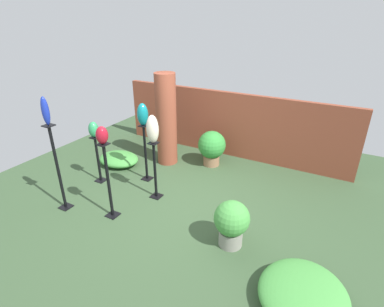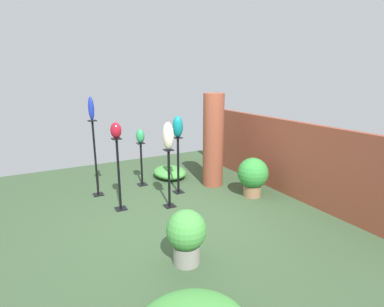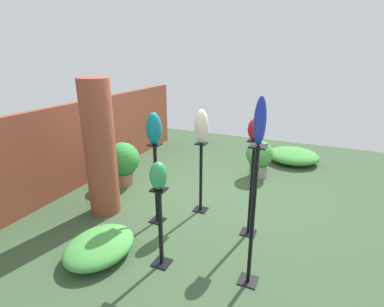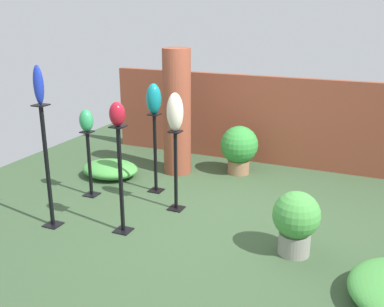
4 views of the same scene
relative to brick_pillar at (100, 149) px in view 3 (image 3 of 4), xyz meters
name	(u,v)px [view 3 (image 3 of 4)]	position (x,y,z in m)	size (l,w,h in m)	color
ground_plane	(208,197)	(1.09, -1.30, -1.02)	(8.00, 8.00, 0.00)	#385133
brick_wall_back	(95,139)	(1.09, 1.07, -0.25)	(5.60, 0.12, 1.54)	brown
brick_pillar	(100,149)	(0.00, 0.00, 0.00)	(0.45, 0.45, 2.05)	brown
pedestal_teal	(156,187)	(0.07, -0.90, -0.48)	(0.20, 0.20, 1.19)	black
pedestal_ruby	(251,193)	(0.30, -2.20, -0.41)	(0.20, 0.20, 1.34)	black
pedestal_cobalt	(252,224)	(-0.60, -2.42, -0.30)	(0.20, 0.20, 1.56)	black
pedestal_jade	(161,231)	(-0.73, -1.42, -0.58)	(0.20, 0.20, 0.97)	black
pedestal_ivory	(201,181)	(0.62, -1.35, -0.52)	(0.20, 0.20, 1.11)	black
art_vase_teal	(154,129)	(0.07, -0.90, 0.39)	(0.22, 0.21, 0.44)	#0F727A
art_vase_ruby	(255,129)	(0.30, -2.20, 0.46)	(0.18, 0.19, 0.28)	maroon
art_vase_cobalt	(260,121)	(-0.60, -2.42, 0.76)	(0.12, 0.11, 0.46)	#192D9E
art_vase_jade	(158,176)	(-0.73, -1.42, 0.11)	(0.20, 0.19, 0.31)	#2D9356
art_vase_ivory	(201,126)	(0.62, -1.35, 0.34)	(0.22, 0.20, 0.50)	beige
potted_plant_back_center	(259,157)	(2.34, -1.89, -0.61)	(0.53, 0.53, 0.74)	gray
potted_plant_walkway_edge	(123,161)	(0.96, 0.35, -0.57)	(0.62, 0.62, 0.80)	#936B4C
foliage_bed_east	(293,156)	(3.47, -2.43, -0.87)	(1.04, 1.13, 0.30)	#479942
foliage_bed_west	(100,246)	(-0.91, -0.65, -0.89)	(0.94, 0.76, 0.26)	#479942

